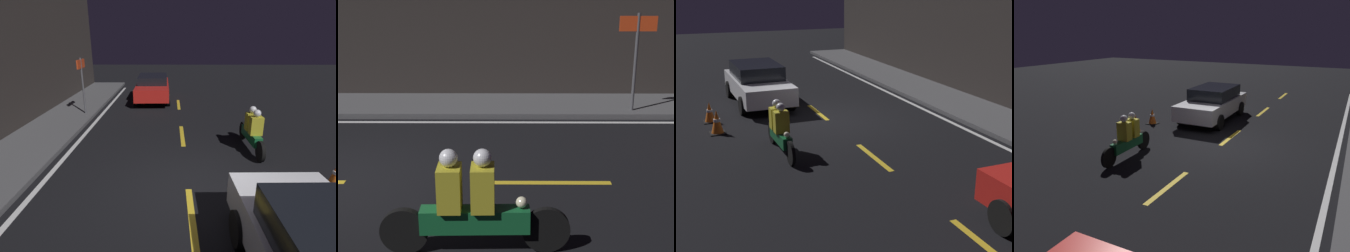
# 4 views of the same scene
# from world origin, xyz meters

# --- Properties ---
(ground_plane) EXTENTS (56.00, 56.00, 0.00)m
(ground_plane) POSITION_xyz_m (0.00, 0.00, 0.00)
(ground_plane) COLOR black
(raised_curb) EXTENTS (28.00, 2.25, 0.14)m
(raised_curb) POSITION_xyz_m (0.00, 4.92, 0.07)
(raised_curb) COLOR #4C4C4F
(raised_curb) RESTS_ON ground
(lane_dash_d) EXTENTS (2.00, 0.14, 0.01)m
(lane_dash_d) POSITION_xyz_m (3.50, 0.00, 0.00)
(lane_dash_d) COLOR gold
(lane_dash_d) RESTS_ON ground
(lane_solid_kerb) EXTENTS (25.20, 0.14, 0.01)m
(lane_solid_kerb) POSITION_xyz_m (0.00, 3.55, 0.00)
(lane_solid_kerb) COLOR silver
(lane_solid_kerb) RESTS_ON ground
(motorcycle) EXTENTS (2.35, 0.37, 1.37)m
(motorcycle) POSITION_xyz_m (2.30, -2.11, 0.64)
(motorcycle) COLOR black
(motorcycle) RESTS_ON ground
(shop_sign) EXTENTS (0.90, 0.08, 2.40)m
(shop_sign) POSITION_xyz_m (5.89, 4.20, 1.82)
(shop_sign) COLOR #4C4C51
(shop_sign) RESTS_ON raised_curb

